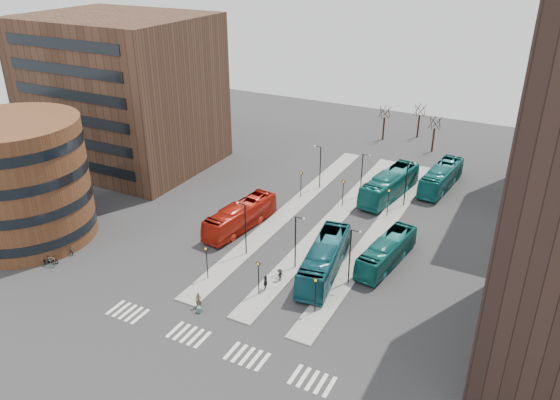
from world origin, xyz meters
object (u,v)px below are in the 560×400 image
at_px(teal_bus_a, 324,259).
at_px(commuter_b, 266,283).
at_px(traveller, 198,300).
at_px(red_bus, 241,216).
at_px(teal_bus_c, 387,252).
at_px(teal_bus_b, 390,185).
at_px(suitcase, 200,310).
at_px(teal_bus_d, 441,177).
at_px(commuter_c, 280,275).
at_px(bicycle_mid, 51,260).
at_px(commuter_a, 216,242).
at_px(bicycle_far, 69,249).
at_px(bicycle_near, 47,262).

relative_size(teal_bus_a, commuter_b, 7.08).
distance_m(traveller, commuter_b, 6.81).
height_order(red_bus, teal_bus_c, red_bus).
bearing_deg(teal_bus_b, suitcase, -95.25).
relative_size(red_bus, teal_bus_c, 1.08).
bearing_deg(teal_bus_a, red_bus, 151.95).
bearing_deg(red_bus, teal_bus_d, 57.92).
relative_size(red_bus, traveller, 7.28).
height_order(teal_bus_a, teal_bus_c, teal_bus_a).
height_order(teal_bus_c, commuter_c, teal_bus_c).
xyz_separation_m(teal_bus_b, teal_bus_c, (4.84, -16.51, -0.31)).
height_order(suitcase, teal_bus_a, teal_bus_a).
height_order(suitcase, teal_bus_c, teal_bus_c).
height_order(suitcase, bicycle_mid, bicycle_mid).
bearing_deg(commuter_b, teal_bus_d, -39.37).
xyz_separation_m(commuter_c, bicycle_mid, (-23.31, -8.42, -0.24)).
bearing_deg(commuter_b, commuter_c, -35.83).
distance_m(red_bus, teal_bus_b, 21.38).
bearing_deg(commuter_c, teal_bus_d, -170.80).
bearing_deg(commuter_a, commuter_c, -175.80).
distance_m(teal_bus_d, traveller, 40.77).
relative_size(teal_bus_b, teal_bus_c, 1.21).
bearing_deg(teal_bus_d, traveller, -104.61).
distance_m(teal_bus_a, bicycle_far, 28.32).
relative_size(red_bus, commuter_b, 6.57).
height_order(teal_bus_a, traveller, teal_bus_a).
distance_m(red_bus, teal_bus_c, 17.96).
bearing_deg(suitcase, commuter_b, 50.91).
bearing_deg(traveller, commuter_a, 89.28).
relative_size(red_bus, bicycle_far, 6.00).
height_order(teal_bus_c, traveller, teal_bus_c).
bearing_deg(bicycle_near, bicycle_mid, -6.41).
xyz_separation_m(teal_bus_c, commuter_a, (-17.96, -5.73, -0.68)).
height_order(suitcase, commuter_b, commuter_b).
bearing_deg(teal_bus_c, commuter_c, -128.55).
bearing_deg(bicycle_far, bicycle_mid, -163.10).
bearing_deg(traveller, red_bus, 81.11).
xyz_separation_m(traveller, commuter_c, (4.80, 7.38, -0.06)).
distance_m(commuter_a, bicycle_near, 17.98).
xyz_separation_m(teal_bus_b, commuter_c, (-3.67, -24.78, -1.05)).
bearing_deg(teal_bus_d, teal_bus_a, -96.47).
height_order(teal_bus_a, commuter_b, teal_bus_a).
bearing_deg(bicycle_near, teal_bus_a, -71.59).
distance_m(teal_bus_a, teal_bus_c, 7.05).
bearing_deg(red_bus, traveller, -66.22).
xyz_separation_m(traveller, commuter_b, (4.32, 5.26, 0.08)).
height_order(teal_bus_b, bicycle_far, teal_bus_b).
xyz_separation_m(teal_bus_a, bicycle_near, (-26.69, -12.34, -1.23)).
bearing_deg(bicycle_far, teal_bus_c, -49.04).
xyz_separation_m(red_bus, teal_bus_c, (17.96, 0.37, -0.12)).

